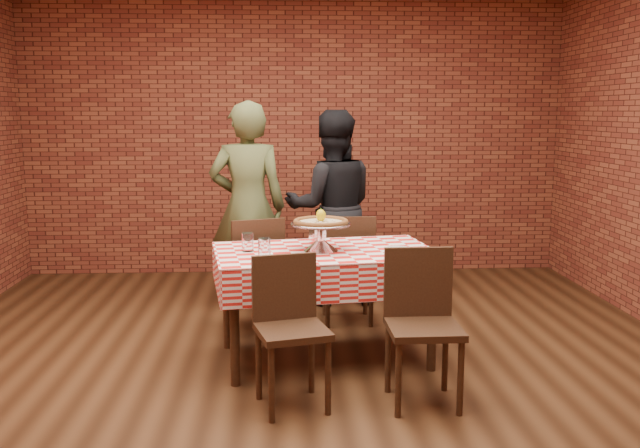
# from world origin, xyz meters

# --- Properties ---
(ground) EXTENTS (6.00, 6.00, 0.00)m
(ground) POSITION_xyz_m (0.00, 0.00, 0.00)
(ground) COLOR black
(ground) RESTS_ON ground
(back_wall) EXTENTS (5.50, 0.00, 5.50)m
(back_wall) POSITION_xyz_m (0.00, 3.00, 1.45)
(back_wall) COLOR maroon
(back_wall) RESTS_ON ground
(table) EXTENTS (1.54, 1.06, 0.75)m
(table) POSITION_xyz_m (0.15, 0.37, 0.38)
(table) COLOR #382314
(table) RESTS_ON ground
(tablecloth) EXTENTS (1.58, 1.10, 0.25)m
(tablecloth) POSITION_xyz_m (0.15, 0.37, 0.63)
(tablecloth) COLOR red
(tablecloth) RESTS_ON table
(pizza_stand) EXTENTS (0.48, 0.48, 0.18)m
(pizza_stand) POSITION_xyz_m (0.12, 0.36, 0.85)
(pizza_stand) COLOR silver
(pizza_stand) RESTS_ON tablecloth
(pizza) EXTENTS (0.43, 0.43, 0.03)m
(pizza) POSITION_xyz_m (0.12, 0.36, 0.95)
(pizza) COLOR beige
(pizza) RESTS_ON pizza_stand
(lemon) EXTENTS (0.08, 0.08, 0.08)m
(lemon) POSITION_xyz_m (0.12, 0.36, 0.99)
(lemon) COLOR yellow
(lemon) RESTS_ON pizza
(water_glass_left) EXTENTS (0.09, 0.09, 0.12)m
(water_glass_left) POSITION_xyz_m (-0.25, 0.16, 0.82)
(water_glass_left) COLOR white
(water_glass_left) RESTS_ON tablecloth
(water_glass_right) EXTENTS (0.09, 0.09, 0.12)m
(water_glass_right) POSITION_xyz_m (-0.37, 0.36, 0.82)
(water_glass_right) COLOR white
(water_glass_right) RESTS_ON tablecloth
(side_plate) EXTENTS (0.17, 0.17, 0.01)m
(side_plate) POSITION_xyz_m (0.64, 0.37, 0.76)
(side_plate) COLOR white
(side_plate) RESTS_ON tablecloth
(sweetener_packet_a) EXTENTS (0.06, 0.06, 0.00)m
(sweetener_packet_a) POSITION_xyz_m (0.76, 0.24, 0.76)
(sweetener_packet_a) COLOR white
(sweetener_packet_a) RESTS_ON tablecloth
(sweetener_packet_b) EXTENTS (0.06, 0.05, 0.00)m
(sweetener_packet_b) POSITION_xyz_m (0.80, 0.35, 0.76)
(sweetener_packet_b) COLOR white
(sweetener_packet_b) RESTS_ON tablecloth
(condiment_caddy) EXTENTS (0.12, 0.11, 0.13)m
(condiment_caddy) POSITION_xyz_m (0.11, 0.63, 0.82)
(condiment_caddy) COLOR silver
(condiment_caddy) RESTS_ON tablecloth
(chair_near_left) EXTENTS (0.46, 0.46, 0.86)m
(chair_near_left) POSITION_xyz_m (-0.09, -0.40, 0.43)
(chair_near_left) COLOR #382314
(chair_near_left) RESTS_ON ground
(chair_near_right) EXTENTS (0.41, 0.41, 0.89)m
(chair_near_right) POSITION_xyz_m (0.66, -0.40, 0.44)
(chair_near_right) COLOR #382314
(chair_near_right) RESTS_ON ground
(chair_far_left) EXTENTS (0.51, 0.51, 0.89)m
(chair_far_left) POSITION_xyz_m (-0.37, 1.07, 0.44)
(chair_far_left) COLOR #382314
(chair_far_left) RESTS_ON ground
(chair_far_right) EXTENTS (0.40, 0.40, 0.88)m
(chair_far_right) POSITION_xyz_m (0.38, 1.21, 0.44)
(chair_far_right) COLOR #382314
(chair_far_right) RESTS_ON ground
(diner_olive) EXTENTS (0.64, 0.42, 1.76)m
(diner_olive) POSITION_xyz_m (-0.43, 1.62, 0.88)
(diner_olive) COLOR #4D552F
(diner_olive) RESTS_ON ground
(diner_black) EXTENTS (0.84, 0.66, 1.69)m
(diner_black) POSITION_xyz_m (0.29, 1.80, 0.84)
(diner_black) COLOR black
(diner_black) RESTS_ON ground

